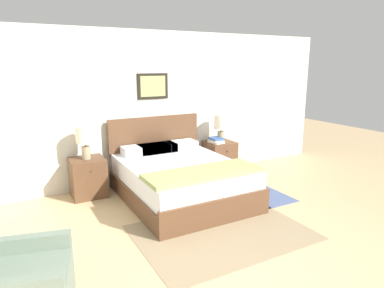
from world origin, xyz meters
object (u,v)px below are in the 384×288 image
nightstand_near_window (88,177)px  table_lamp_near_window (85,137)px  table_lamp_by_door (221,124)px  nightstand_by_door (220,157)px  bed (180,178)px

nightstand_near_window → table_lamp_near_window: (-0.01, -0.02, 0.65)m
table_lamp_near_window → table_lamp_by_door: 2.47m
nightstand_by_door → table_lamp_by_door: size_ratio=1.20×
nightstand_near_window → table_lamp_by_door: (2.47, -0.02, 0.65)m
nightstand_near_window → nightstand_by_door: bearing=0.0°
bed → table_lamp_near_window: size_ratio=4.14×
nightstand_near_window → bed: bearing=-32.4°
table_lamp_near_window → table_lamp_by_door: same height
bed → nightstand_by_door: (1.23, 0.78, -0.02)m
bed → nightstand_by_door: 1.46m
nightstand_near_window → table_lamp_by_door: table_lamp_by_door is taller
nightstand_by_door → table_lamp_near_window: bearing=-179.5°
bed → table_lamp_by_door: size_ratio=4.14×
nightstand_by_door → table_lamp_near_window: (-2.47, -0.02, 0.65)m
table_lamp_by_door → bed: bearing=-148.4°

